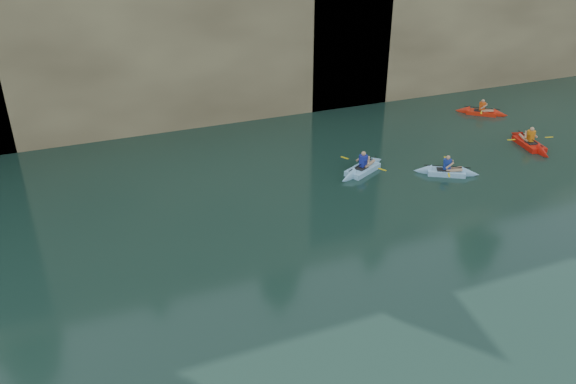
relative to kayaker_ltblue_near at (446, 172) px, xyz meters
name	(u,v)px	position (x,y,z in m)	size (l,w,h in m)	color
cliff_slab_center	(182,17)	(-8.89, 11.43, 5.56)	(24.00, 2.40, 11.40)	tan
cliff_slab_east	(488,9)	(11.11, 11.43, 4.78)	(26.00, 2.40, 9.84)	tan
sea_cave_center	(75,111)	(-14.89, 10.78, 1.46)	(3.50, 1.00, 3.20)	black
sea_cave_east	(325,71)	(-0.89, 10.78, 2.11)	(5.00, 1.00, 4.50)	black
kayaker_ltblue_near	(446,172)	(0.00, 0.00, 0.00)	(2.82, 2.12, 1.14)	#8DC1EC
kayaker_red_far	(529,143)	(5.95, 1.16, 0.01)	(2.44, 3.52, 1.27)	red
kayaker_ltblue_mid	(363,169)	(-3.34, 1.70, 0.01)	(3.24, 2.21, 1.24)	#91C8F2
kayaker_extra_east	(481,112)	(7.04, 6.07, 0.00)	(2.63, 2.47, 1.12)	red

